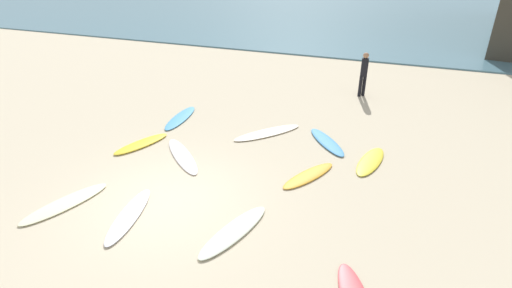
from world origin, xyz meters
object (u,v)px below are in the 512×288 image
(surfboard_6, at_px, (182,156))
(surfboard_7, at_px, (129,215))
(beachgoer_near, at_px, (364,72))
(surfboard_0, at_px, (65,203))
(surfboard_1, at_px, (141,144))
(surfboard_3, at_px, (309,175))
(surfboard_9, at_px, (370,161))
(surfboard_10, at_px, (180,118))
(surfboard_5, at_px, (234,231))
(surfboard_2, at_px, (327,142))
(surfboard_8, at_px, (267,133))

(surfboard_6, xyz_separation_m, surfboard_7, (0.26, -3.03, 0.01))
(surfboard_6, height_order, beachgoer_near, beachgoer_near)
(surfboard_0, relative_size, surfboard_1, 1.15)
(surfboard_3, height_order, surfboard_6, surfboard_3)
(surfboard_6, distance_m, surfboard_9, 5.64)
(surfboard_3, xyz_separation_m, surfboard_10, (-5.36, 2.31, 0.00))
(surfboard_3, height_order, beachgoer_near, beachgoer_near)
(surfboard_0, height_order, surfboard_5, surfboard_5)
(surfboard_2, distance_m, surfboard_10, 5.45)
(surfboard_6, distance_m, surfboard_8, 3.08)
(surfboard_3, distance_m, beachgoer_near, 7.16)
(surfboard_0, height_order, surfboard_6, surfboard_0)
(surfboard_6, relative_size, surfboard_9, 1.26)
(surfboard_3, relative_size, beachgoer_near, 1.08)
(surfboard_5, bearing_deg, surfboard_3, 87.19)
(surfboard_5, xyz_separation_m, surfboard_9, (2.58, 4.30, -0.00))
(surfboard_2, bearing_deg, surfboard_3, -130.04)
(surfboard_5, bearing_deg, surfboard_8, 117.00)
(surfboard_5, bearing_deg, beachgoer_near, 97.47)
(surfboard_3, relative_size, surfboard_10, 0.88)
(surfboard_2, xyz_separation_m, surfboard_10, (-5.45, 0.10, -0.00))
(surfboard_5, xyz_separation_m, surfboard_10, (-4.32, 5.21, -0.00))
(surfboard_5, height_order, surfboard_10, surfboard_5)
(surfboard_5, relative_size, surfboard_7, 1.01)
(beachgoer_near, bearing_deg, surfboard_6, 11.00)
(surfboard_1, height_order, surfboard_6, surfboard_1)
(surfboard_3, distance_m, surfboard_5, 3.08)
(surfboard_9, xyz_separation_m, surfboard_10, (-6.90, 0.91, 0.00))
(surfboard_1, relative_size, surfboard_9, 1.00)
(surfboard_10, xyz_separation_m, beachgoer_near, (5.98, 4.75, 1.00))
(surfboard_5, bearing_deg, surfboard_6, 153.17)
(surfboard_2, height_order, beachgoer_near, beachgoer_near)
(surfboard_3, height_order, surfboard_7, surfboard_7)
(surfboard_0, bearing_deg, surfboard_3, -129.02)
(surfboard_0, height_order, surfboard_10, surfboard_10)
(surfboard_2, height_order, surfboard_10, surfboard_2)
(surfboard_7, bearing_deg, beachgoer_near, 56.72)
(surfboard_7, relative_size, surfboard_9, 1.13)
(surfboard_5, distance_m, beachgoer_near, 10.14)
(surfboard_2, relative_size, surfboard_9, 1.07)
(surfboard_2, height_order, surfboard_5, surfboard_2)
(surfboard_2, relative_size, surfboard_3, 1.06)
(surfboard_2, xyz_separation_m, surfboard_6, (-3.96, -2.40, -0.01))
(surfboard_2, relative_size, surfboard_6, 0.85)
(surfboard_7, bearing_deg, surfboard_5, -3.79)
(surfboard_1, relative_size, surfboard_8, 0.78)
(surfboard_0, relative_size, surfboard_7, 1.02)
(surfboard_1, height_order, surfboard_10, surfboard_1)
(surfboard_1, height_order, surfboard_7, surfboard_1)
(surfboard_2, distance_m, surfboard_9, 1.66)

